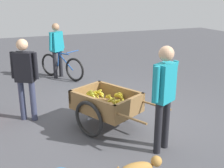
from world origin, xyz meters
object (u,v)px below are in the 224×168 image
Objects in this scene: bicycle at (62,66)px; cyclist_person at (57,46)px; vendor_person at (164,90)px; bystander_person at (25,73)px; fruit_cart at (106,105)px.

cyclist_person is (0.13, 0.08, 0.58)m from bicycle.
bicycle is at bearing -147.66° from cyclist_person.
vendor_person is 1.04× the size of bystander_person.
vendor_person is at bearing -154.12° from fruit_cart.
cyclist_person is at bearing 2.08° from fruit_cart.
cyclist_person reaches higher than bicycle.
cyclist_person reaches higher than fruit_cart.
vendor_person is 1.05× the size of cyclist_person.
fruit_cart is 1.16× the size of bystander_person.
cyclist_person is at bearing -23.24° from bystander_person.
bicycle reaches higher than fruit_cart.
vendor_person reaches higher than fruit_cart.
vendor_person is at bearing -172.13° from cyclist_person.
bicycle is 0.92× the size of cyclist_person.
bystander_person is at bearing 55.01° from fruit_cart.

